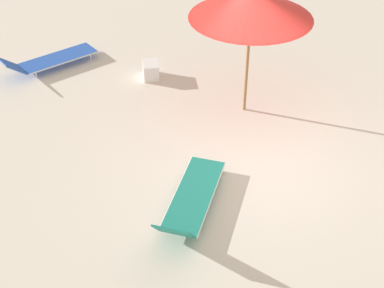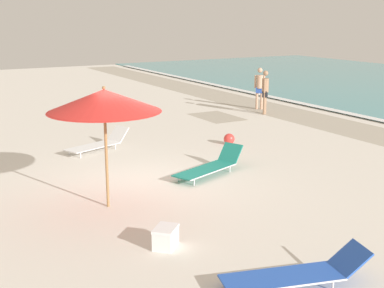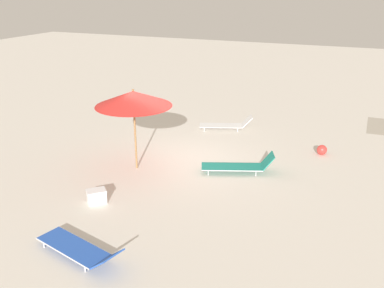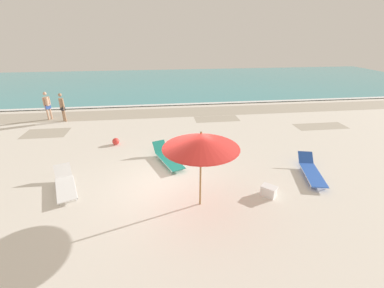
{
  "view_description": "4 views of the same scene",
  "coord_description": "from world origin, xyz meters",
  "views": [
    {
      "loc": [
        -3.85,
        7.04,
        6.11
      ],
      "look_at": [
        0.4,
        1.4,
        0.79
      ],
      "focal_mm": 50.0,
      "sensor_mm": 36.0,
      "label": 1
    },
    {
      "loc": [
        11.04,
        -4.69,
        3.95
      ],
      "look_at": [
        0.66,
        1.12,
        1.05
      ],
      "focal_mm": 50.0,
      "sensor_mm": 36.0,
      "label": 2
    },
    {
      "loc": [
        11.64,
        5.36,
        5.51
      ],
      "look_at": [
        0.93,
        0.88,
        1.1
      ],
      "focal_mm": 40.0,
      "sensor_mm": 36.0,
      "label": 3
    },
    {
      "loc": [
        -0.26,
        -7.86,
        5.24
      ],
      "look_at": [
        0.95,
        1.52,
        1.02
      ],
      "focal_mm": 24.0,
      "sensor_mm": 36.0,
      "label": 4
    }
  ],
  "objects": [
    {
      "name": "ground_plane",
      "position": [
        0.0,
        0.01,
        -0.08
      ],
      "size": [
        60.0,
        60.0,
        0.16
      ],
      "color": "silver"
    },
    {
      "name": "beach_umbrella",
      "position": [
        0.89,
        -1.04,
        2.25
      ],
      "size": [
        2.33,
        2.33,
        2.55
      ],
      "color": "#9E7547",
      "rests_on": "ground_plane"
    },
    {
      "name": "sun_lounger_beside_umbrella",
      "position": [
        -0.04,
        2.03,
        0.22
      ],
      "size": [
        1.35,
        2.27,
        0.62
      ],
      "rotation": [
        0.0,
        0.0,
        0.37
      ],
      "color": "#1E8475",
      "rests_on": "ground_plane"
    },
    {
      "name": "sun_lounger_near_water_left",
      "position": [
        5.48,
        0.19,
        0.21
      ],
      "size": [
        1.15,
        2.32,
        0.53
      ],
      "rotation": [
        0.0,
        0.0,
        -0.26
      ],
      "color": "blue",
      "rests_on": "ground_plane"
    },
    {
      "name": "cooler_box",
      "position": [
        3.3,
        -0.88,
        0.19
      ],
      "size": [
        0.6,
        0.6,
        0.37
      ],
      "rotation": [
        0.0,
        0.0,
        5.5
      ],
      "color": "white",
      "rests_on": "ground_plane"
    }
  ]
}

